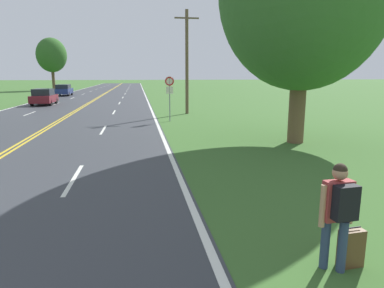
# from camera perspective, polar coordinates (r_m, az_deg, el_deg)

# --- Properties ---
(hitchhiker_person) EXTENTS (0.57, 0.42, 1.69)m
(hitchhiker_person) POSITION_cam_1_polar(r_m,az_deg,el_deg) (5.55, 23.27, -9.63)
(hitchhiker_person) COLOR navy
(hitchhiker_person) RESTS_ON ground
(suitcase) EXTENTS (0.40, 0.21, 0.65)m
(suitcase) POSITION_cam_1_polar(r_m,az_deg,el_deg) (6.07, 24.97, -15.46)
(suitcase) COLOR brown
(suitcase) RESTS_ON ground
(traffic_sign) EXTENTS (0.60, 0.10, 2.84)m
(traffic_sign) POSITION_cam_1_polar(r_m,az_deg,el_deg) (21.93, -3.76, 9.38)
(traffic_sign) COLOR gray
(traffic_sign) RESTS_ON ground
(utility_pole_midground) EXTENTS (1.80, 0.24, 7.59)m
(utility_pole_midground) POSITION_cam_1_polar(r_m,az_deg,el_deg) (26.26, -0.86, 13.68)
(utility_pole_midground) COLOR brown
(utility_pole_midground) RESTS_ON ground
(tree_behind_sign) EXTENTS (5.53, 5.53, 9.76)m
(tree_behind_sign) POSITION_cam_1_polar(r_m,az_deg,el_deg) (71.71, -22.37, 13.53)
(tree_behind_sign) COLOR brown
(tree_behind_sign) RESTS_ON ground
(car_maroon_sedan_approaching) EXTENTS (1.91, 3.98, 1.59)m
(car_maroon_sedan_approaching) POSITION_cam_1_polar(r_m,az_deg,el_deg) (36.94, -23.47, 7.22)
(car_maroon_sedan_approaching) COLOR black
(car_maroon_sedan_approaching) RESTS_ON ground
(car_dark_blue_sedan_mid_near) EXTENTS (1.97, 4.72, 1.59)m
(car_dark_blue_sedan_mid_near) POSITION_cam_1_polar(r_m,az_deg,el_deg) (52.35, -20.60, 8.44)
(car_dark_blue_sedan_mid_near) COLOR black
(car_dark_blue_sedan_mid_near) RESTS_ON ground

